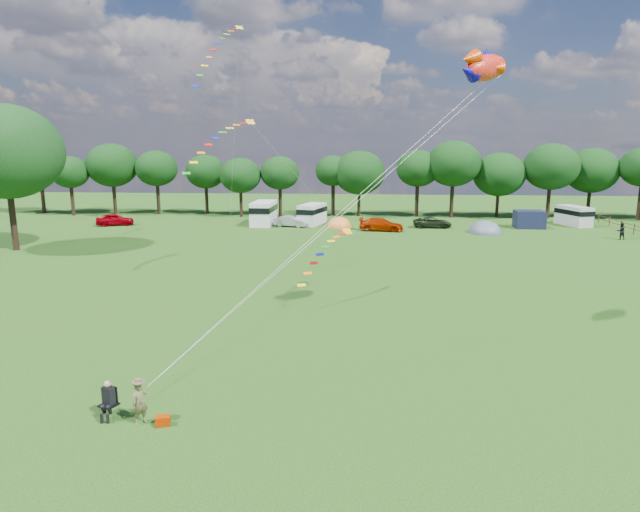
# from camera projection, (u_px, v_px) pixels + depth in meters

# --- Properties ---
(ground_plane) EXTENTS (180.00, 180.00, 0.00)m
(ground_plane) POSITION_uv_depth(u_px,v_px,m) (304.00, 402.00, 20.21)
(ground_plane) COLOR black
(ground_plane) RESTS_ON ground
(tree_line) EXTENTS (102.98, 10.98, 10.27)m
(tree_line) POSITION_uv_depth(u_px,v_px,m) (386.00, 170.00, 72.23)
(tree_line) COLOR black
(tree_line) RESTS_ON ground
(big_tree) EXTENTS (10.00, 10.00, 13.28)m
(big_tree) POSITION_uv_depth(u_px,v_px,m) (5.00, 152.00, 48.03)
(big_tree) COLOR black
(big_tree) RESTS_ON ground
(car_a) EXTENTS (4.79, 3.20, 1.49)m
(car_a) POSITION_uv_depth(u_px,v_px,m) (115.00, 219.00, 65.13)
(car_a) COLOR #8F0009
(car_a) RESTS_ON ground
(car_b) EXTENTS (4.05, 2.27, 1.35)m
(car_b) POSITION_uv_depth(u_px,v_px,m) (291.00, 221.00, 64.15)
(car_b) COLOR gray
(car_b) RESTS_ON ground
(car_c) EXTENTS (5.08, 2.68, 1.45)m
(car_c) POSITION_uv_depth(u_px,v_px,m) (381.00, 225.00, 61.06)
(car_c) COLOR #9A2000
(car_c) RESTS_ON ground
(car_d) EXTENTS (4.65, 2.20, 1.25)m
(car_d) POSITION_uv_depth(u_px,v_px,m) (432.00, 222.00, 63.47)
(car_d) COLOR black
(car_d) RESTS_ON ground
(campervan_b) EXTENTS (2.56, 5.84, 2.85)m
(campervan_b) POSITION_uv_depth(u_px,v_px,m) (264.00, 212.00, 65.83)
(campervan_b) COLOR white
(campervan_b) RESTS_ON ground
(campervan_c) EXTENTS (3.45, 5.56, 2.53)m
(campervan_c) POSITION_uv_depth(u_px,v_px,m) (312.00, 213.00, 65.96)
(campervan_c) COLOR silver
(campervan_c) RESTS_ON ground
(campervan_d) EXTENTS (3.34, 5.20, 2.36)m
(campervan_d) POSITION_uv_depth(u_px,v_px,m) (574.00, 215.00, 65.17)
(campervan_d) COLOR #B7B8BA
(campervan_d) RESTS_ON ground
(tent_orange) EXTENTS (3.02, 3.31, 2.36)m
(tent_orange) POSITION_uv_depth(u_px,v_px,m) (339.00, 227.00, 64.15)
(tent_orange) COLOR orange
(tent_orange) RESTS_ON ground
(tent_greyblue) EXTENTS (3.73, 4.08, 2.77)m
(tent_greyblue) POSITION_uv_depth(u_px,v_px,m) (485.00, 233.00, 59.58)
(tent_greyblue) COLOR #4F5869
(tent_greyblue) RESTS_ON ground
(awning_navy) EXTENTS (3.37, 2.78, 2.05)m
(awning_navy) POSITION_uv_depth(u_px,v_px,m) (529.00, 219.00, 63.20)
(awning_navy) COLOR #141933
(awning_navy) RESTS_ON ground
(kite_flyer) EXTENTS (0.65, 0.64, 1.51)m
(kite_flyer) POSITION_uv_depth(u_px,v_px,m) (140.00, 403.00, 18.51)
(kite_flyer) COLOR brown
(kite_flyer) RESTS_ON ground
(camp_chair) EXTENTS (0.74, 0.76, 1.41)m
(camp_chair) POSITION_uv_depth(u_px,v_px,m) (109.00, 395.00, 18.89)
(camp_chair) COLOR #99999E
(camp_chair) RESTS_ON ground
(kite_bag) EXTENTS (0.55, 0.44, 0.35)m
(kite_bag) POSITION_uv_depth(u_px,v_px,m) (163.00, 421.00, 18.46)
(kite_bag) COLOR #A62600
(kite_bag) RESTS_ON ground
(fish_kite) EXTENTS (3.09, 3.03, 1.83)m
(fish_kite) POSITION_uv_depth(u_px,v_px,m) (483.00, 67.00, 24.74)
(fish_kite) COLOR red
(fish_kite) RESTS_ON ground
(streamer_kite_a) EXTENTS (3.41, 5.58, 5.78)m
(streamer_kite_a) POSITION_uv_depth(u_px,v_px,m) (221.00, 45.00, 45.79)
(streamer_kite_a) COLOR yellow
(streamer_kite_a) RESTS_ON ground
(streamer_kite_b) EXTENTS (4.33, 4.65, 3.81)m
(streamer_kite_b) POSITION_uv_depth(u_px,v_px,m) (225.00, 137.00, 37.77)
(streamer_kite_b) COLOR yellow
(streamer_kite_b) RESTS_ON ground
(streamer_kite_c) EXTENTS (3.15, 4.88, 2.79)m
(streamer_kite_c) POSITION_uv_depth(u_px,v_px,m) (330.00, 247.00, 33.25)
(streamer_kite_c) COLOR #FFA20E
(streamer_kite_c) RESTS_ON ground
(walker_a) EXTENTS (0.89, 0.58, 1.75)m
(walker_a) POSITION_uv_depth(u_px,v_px,m) (621.00, 231.00, 55.31)
(walker_a) COLOR black
(walker_a) RESTS_ON ground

